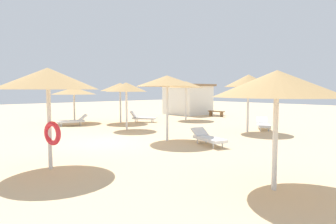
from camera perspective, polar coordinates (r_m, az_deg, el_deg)
The scene contains 15 objects.
ground_plane at distance 13.06m, azimuth -9.82°, elevation -5.95°, with size 80.00×80.00×0.00m, color #DBBA8C.
parasol_0 at distance 16.38m, azimuth 15.64°, elevation 5.94°, with size 2.60×2.60×3.16m.
parasol_1 at distance 20.58m, azimuth -9.44°, elevation 4.88°, with size 2.79×2.79×2.81m.
parasol_2 at distance 21.37m, azimuth -18.13°, elevation 3.96°, with size 3.08×3.08×2.49m.
parasol_3 at distance 13.16m, azimuth -0.17°, elevation 6.11°, with size 2.84×2.84×2.98m.
parasol_4 at distance 9.08m, azimuth -22.68°, elevation 5.94°, with size 2.88×2.88×2.97m.
parasol_5 at distance 22.31m, azimuth 3.57°, elevation 5.41°, with size 2.68×2.68×2.99m.
parasol_6 at distance 17.00m, azimuth -8.26°, elevation 4.85°, with size 2.38×2.38×2.76m.
parasol_7 at distance 7.04m, azimuth 20.74°, elevation 5.21°, with size 2.91×2.91×2.78m.
lounger_0 at distance 17.86m, azimuth 18.32°, elevation -2.30°, with size 1.63×1.92×0.67m.
lounger_1 at distance 20.93m, azimuth -5.09°, elevation -1.10°, with size 1.86×1.64×0.79m.
lounger_2 at distance 19.77m, azimuth -18.32°, elevation -1.66°, with size 1.10×1.99×0.71m.
lounger_3 at distance 12.35m, azimuth 7.87°, elevation -5.06°, with size 2.01×1.16×0.65m.
bench_0 at distance 25.51m, azimuth 9.50°, elevation -0.10°, with size 1.53×0.56×0.49m.
beach_cabana at distance 27.68m, azimuth 3.92°, elevation 2.60°, with size 4.03×3.70×2.87m.
Camera 1 is at (10.83, -6.90, 2.34)m, focal length 30.79 mm.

